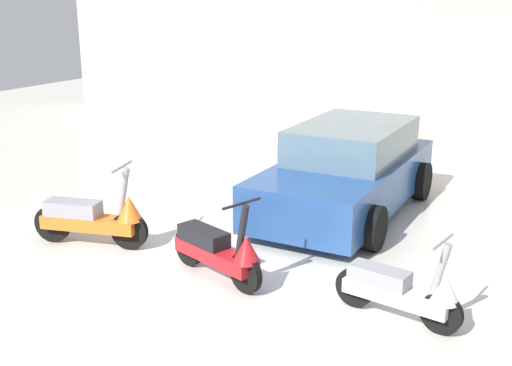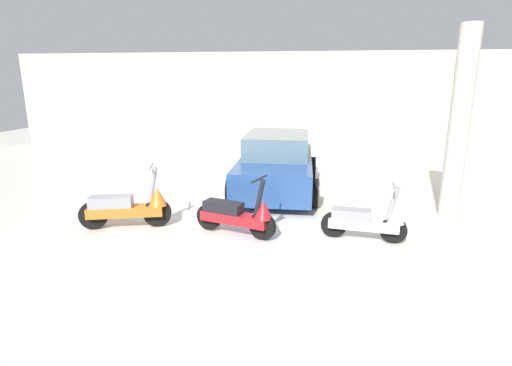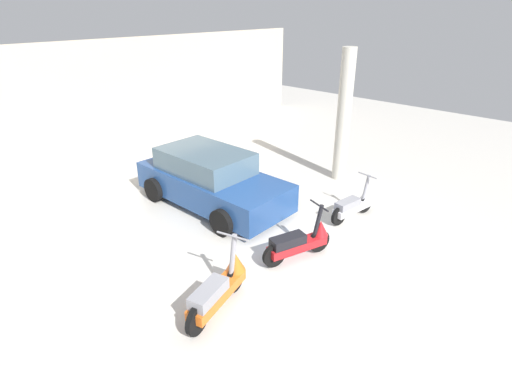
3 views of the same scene
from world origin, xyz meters
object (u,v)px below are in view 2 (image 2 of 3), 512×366
object	(u,v)px
scooter_front_center	(367,220)
scooter_front_right	(238,214)
scooter_front_left	(129,206)
car_rear_left	(277,163)
support_column_side	(459,124)

from	to	relation	value
scooter_front_center	scooter_front_right	bearing A→B (deg)	-170.16
scooter_front_left	car_rear_left	xyz separation A→B (m)	(2.35, 2.88, 0.24)
scooter_front_center	car_rear_left	world-z (taller)	car_rear_left
scooter_front_right	scooter_front_center	distance (m)	2.12
scooter_front_center	car_rear_left	size ratio (longest dim) A/B	0.35
support_column_side	scooter_front_left	bearing A→B (deg)	-165.86
scooter_front_left	scooter_front_right	world-z (taller)	scooter_front_left
scooter_front_left	support_column_side	bearing A→B (deg)	-1.08
scooter_front_left	support_column_side	xyz separation A→B (m)	(5.81, 1.46, 1.36)
scooter_front_left	scooter_front_right	distance (m)	1.97
scooter_front_left	support_column_side	distance (m)	6.14
support_column_side	car_rear_left	bearing A→B (deg)	157.73
scooter_front_center	support_column_side	distance (m)	2.69
scooter_front_left	car_rear_left	size ratio (longest dim) A/B	0.40
car_rear_left	scooter_front_center	bearing A→B (deg)	29.88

